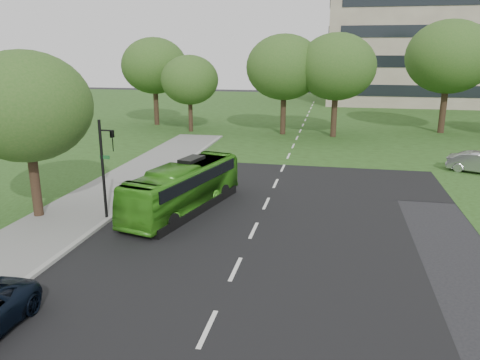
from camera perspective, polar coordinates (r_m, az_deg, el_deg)
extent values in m
plane|color=black|center=(19.70, 0.67, -8.31)|extent=(160.00, 160.00, 0.00)
cube|color=black|center=(38.68, 6.23, 3.56)|extent=(14.00, 120.00, 0.01)
cube|color=black|center=(32.86, 5.24, 1.45)|extent=(80.00, 12.00, 0.01)
cube|color=silver|center=(33.83, 5.43, 1.87)|extent=(0.15, 90.00, 0.01)
cube|color=gray|center=(18.24, -25.62, -11.73)|extent=(0.25, 60.00, 0.15)
cube|color=#274316|center=(63.30, 8.39, 8.14)|extent=(120.00, 60.00, 0.01)
cube|color=gray|center=(81.99, 25.79, 17.23)|extent=(40.00, 20.00, 25.00)
cube|color=black|center=(79.85, 10.98, 18.51)|extent=(0.10, 18.40, 23.00)
cylinder|color=black|center=(47.96, -6.03, 7.61)|extent=(0.43, 0.43, 2.87)
ellipsoid|color=#2B561C|center=(47.60, -6.16, 12.04)|extent=(5.70, 5.70, 4.84)
cylinder|color=black|center=(46.25, 5.27, 7.75)|extent=(0.53, 0.53, 3.53)
ellipsoid|color=#2B561C|center=(45.86, 5.42, 13.53)|extent=(7.25, 7.25, 6.17)
cylinder|color=black|center=(45.52, 11.38, 7.45)|extent=(0.55, 0.55, 3.63)
ellipsoid|color=#2B561C|center=(45.12, 11.70, 13.37)|extent=(7.21, 7.21, 6.13)
cylinder|color=black|center=(50.89, 23.48, 7.57)|extent=(0.61, 0.61, 4.09)
ellipsoid|color=#2B561C|center=(50.55, 24.14, 13.55)|extent=(8.22, 8.22, 6.99)
cylinder|color=black|center=(52.89, -10.17, 8.57)|extent=(0.54, 0.54, 3.58)
ellipsoid|color=#2B561C|center=(52.55, -10.41, 13.54)|extent=(7.01, 7.01, 5.96)
cylinder|color=black|center=(24.72, -23.63, -0.91)|extent=(0.46, 0.46, 3.05)
ellipsoid|color=#2B561C|center=(23.99, -24.65, 8.15)|extent=(6.04, 6.04, 5.14)
imported|color=#3D951E|center=(24.01, -6.89, -0.92)|extent=(4.03, 8.95, 2.43)
cylinder|color=black|center=(23.05, -16.36, 1.04)|extent=(0.14, 0.14, 4.89)
cylinder|color=black|center=(22.51, -15.96, 5.83)|extent=(0.69, 0.08, 0.08)
imported|color=black|center=(22.48, -15.31, 4.60)|extent=(0.21, 0.23, 0.98)
cube|color=#195926|center=(22.83, -16.16, 2.69)|extent=(0.49, 0.04, 0.18)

